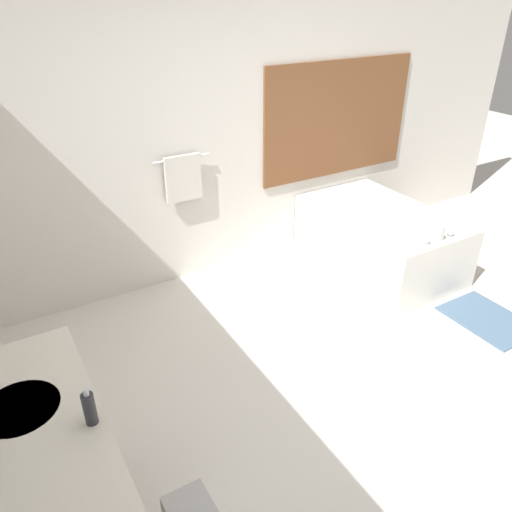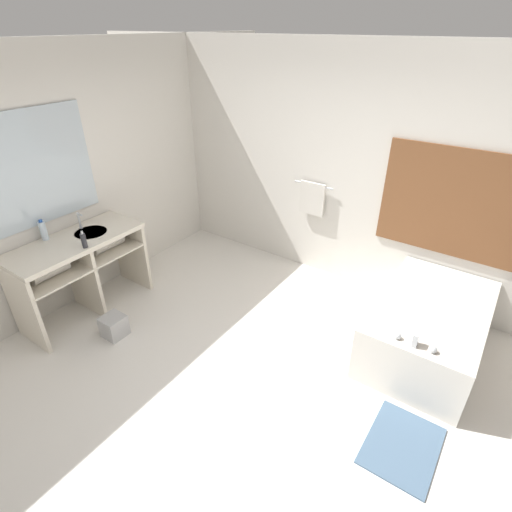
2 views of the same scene
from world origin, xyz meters
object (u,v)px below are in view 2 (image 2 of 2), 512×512
object	(u,v)px
bathtub	(428,326)
soap_dispenser	(84,240)
water_bottle_1	(43,230)
waste_bin	(114,326)

from	to	relation	value
bathtub	soap_dispenser	xyz separation A→B (m)	(-3.02, -1.48, 0.66)
water_bottle_1	waste_bin	bearing A→B (deg)	2.27
water_bottle_1	bathtub	bearing A→B (deg)	24.69
water_bottle_1	soap_dispenser	distance (m)	0.50
bathtub	waste_bin	world-z (taller)	bathtub
soap_dispenser	waste_bin	xyz separation A→B (m)	(0.33, -0.09, -0.85)
bathtub	soap_dispenser	world-z (taller)	soap_dispenser
water_bottle_1	soap_dispenser	bearing A→B (deg)	14.83
bathtub	water_bottle_1	bearing A→B (deg)	-155.31
waste_bin	soap_dispenser	bearing A→B (deg)	164.26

